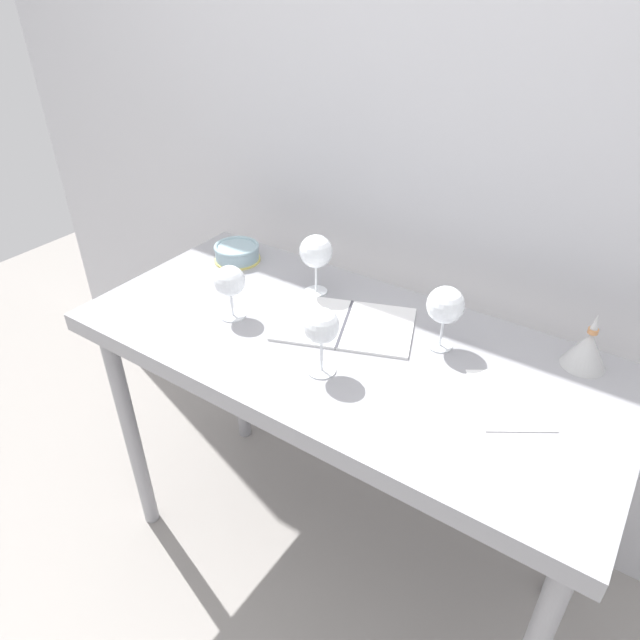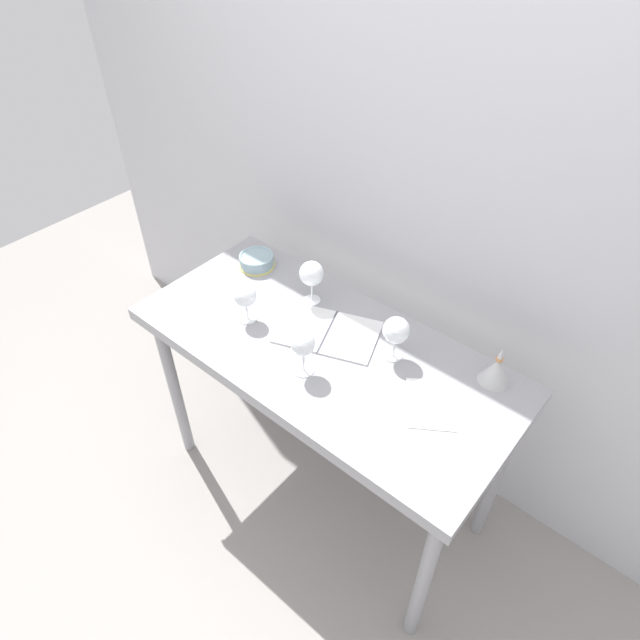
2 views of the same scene
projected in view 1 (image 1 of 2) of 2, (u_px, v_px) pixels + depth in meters
ground_plane at (338, 553)px, 1.95m from camera, size 6.00×6.00×0.00m
back_wall at (442, 137)px, 1.57m from camera, size 3.80×0.04×2.60m
steel_counter at (343, 373)px, 1.50m from camera, size 1.40×0.65×0.90m
wine_glass_far_right at (445, 306)px, 1.36m from camera, size 0.09×0.09×0.17m
wine_glass_near_center at (321, 328)px, 1.28m from camera, size 0.08×0.08×0.17m
wine_glass_near_left at (230, 282)px, 1.49m from camera, size 0.08×0.08×0.15m
wine_glass_far_left at (316, 253)px, 1.58m from camera, size 0.09×0.09×0.18m
open_notebook at (345, 324)px, 1.50m from camera, size 0.42×0.34×0.01m
tasting_sheet_upper at (509, 399)px, 1.26m from camera, size 0.24×0.25×0.00m
tasting_bowl at (237, 252)px, 1.80m from camera, size 0.15×0.15×0.05m
decanter_funnel at (587, 349)px, 1.34m from camera, size 0.11×0.11×0.15m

